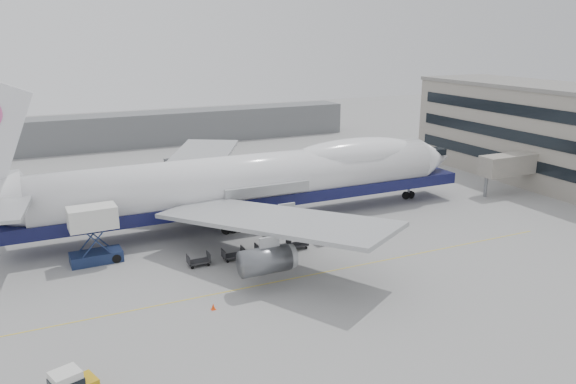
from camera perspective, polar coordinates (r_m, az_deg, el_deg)
ground at (r=62.34m, az=0.22°, el=-6.29°), size 260.00×260.00×0.00m
apron_line at (r=57.42m, az=2.82°, el=-8.32°), size 60.00×0.15×0.01m
hangar at (r=124.65m, az=-18.16°, el=5.82°), size 110.00×8.00×7.00m
airliner at (r=71.29m, az=-3.46°, el=1.30°), size 67.00×55.30×19.98m
catering_truck at (r=62.38m, az=-19.13°, el=-3.81°), size 5.37×3.83×6.16m
traffic_cone at (r=50.83m, az=-7.60°, el=-11.47°), size 0.40×0.40×0.59m
dolly_0 at (r=59.82m, az=-9.07°, el=-6.93°), size 2.30×1.35×1.30m
dolly_1 at (r=60.88m, az=-5.59°, el=-6.39°), size 2.30×1.35×1.30m
dolly_2 at (r=62.16m, az=-2.24°, el=-5.85°), size 2.30×1.35×1.30m
dolly_3 at (r=63.64m, az=0.95°, el=-5.31°), size 2.30×1.35×1.30m
dolly_4 at (r=65.32m, az=3.98°, el=-4.78°), size 2.30×1.35×1.30m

